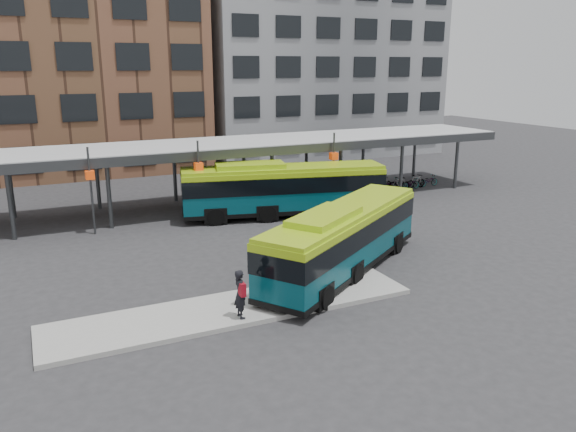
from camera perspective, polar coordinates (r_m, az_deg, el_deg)
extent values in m
plane|color=#28282B|center=(26.24, 3.68, -4.96)|extent=(120.00, 120.00, 0.00)
cube|color=gray|center=(21.55, -5.43, -9.35)|extent=(14.00, 3.00, 0.18)
cube|color=#999B9E|center=(36.89, -6.09, 7.25)|extent=(40.00, 6.00, 0.35)
cube|color=#383A3D|center=(34.12, -4.40, 6.40)|extent=(40.00, 0.15, 0.55)
cylinder|color=#383A3D|center=(32.80, -26.37, 1.03)|extent=(0.24, 0.24, 3.80)
cylinder|color=#383A3D|center=(37.70, -26.33, 2.69)|extent=(0.24, 0.24, 3.80)
cylinder|color=#383A3D|center=(33.03, -17.71, 1.99)|extent=(0.24, 0.24, 3.80)
cylinder|color=#383A3D|center=(37.90, -18.79, 3.52)|extent=(0.24, 0.24, 3.80)
cylinder|color=#383A3D|center=(34.01, -9.36, 2.87)|extent=(0.24, 0.24, 3.80)
cylinder|color=#383A3D|center=(38.75, -11.44, 4.26)|extent=(0.24, 0.24, 3.80)
cylinder|color=#383A3D|center=(35.66, -1.62, 3.63)|extent=(0.24, 0.24, 3.80)
cylinder|color=#383A3D|center=(40.21, -4.50, 4.90)|extent=(0.24, 0.24, 3.80)
cylinder|color=#383A3D|center=(37.91, 5.33, 4.26)|extent=(0.24, 0.24, 3.80)
cylinder|color=#383A3D|center=(42.22, 1.87, 5.43)|extent=(0.24, 0.24, 3.80)
cylinder|color=#383A3D|center=(40.65, 11.44, 4.76)|extent=(0.24, 0.24, 3.80)
cylinder|color=#383A3D|center=(44.70, 7.62, 5.85)|extent=(0.24, 0.24, 3.80)
cylinder|color=#383A3D|center=(43.79, 16.73, 5.15)|extent=(0.24, 0.24, 3.80)
cylinder|color=#383A3D|center=(47.57, 12.72, 6.17)|extent=(0.24, 0.24, 3.80)
cylinder|color=#383A3D|center=(32.04, -19.35, 2.38)|extent=(0.12, 0.12, 4.80)
cube|color=#CE3C0C|center=(31.87, -19.49, 3.95)|extent=(0.45, 0.45, 0.45)
cylinder|color=#383A3D|center=(33.15, -9.01, 3.45)|extent=(0.12, 0.12, 4.80)
cube|color=#CE3C0C|center=(32.99, -9.08, 4.99)|extent=(0.45, 0.45, 0.45)
cylinder|color=#383A3D|center=(36.64, 4.64, 4.70)|extent=(0.12, 0.12, 4.80)
cube|color=#CE3C0C|center=(36.49, 4.67, 6.09)|extent=(0.45, 0.45, 0.45)
cube|color=brown|center=(53.59, -24.12, 16.00)|extent=(26.00, 14.00, 22.00)
cube|color=slate|center=(60.42, 2.42, 16.05)|extent=(24.00, 14.00, 20.00)
cube|color=#063F4A|center=(24.96, 5.70, -2.39)|extent=(10.76, 8.31, 2.37)
cube|color=black|center=(24.83, 5.73, -1.35)|extent=(10.84, 8.38, 0.90)
cube|color=#8EB412|center=(24.61, 5.77, 0.45)|extent=(10.71, 8.23, 0.19)
cube|color=#8EB412|center=(22.91, 3.77, -0.12)|extent=(4.10, 3.53, 0.33)
cube|color=black|center=(25.30, 5.63, -4.70)|extent=(10.84, 8.38, 0.23)
cylinder|color=black|center=(28.22, 11.07, -2.75)|extent=(0.95, 0.76, 0.95)
cylinder|color=black|center=(29.03, 6.78, -2.06)|extent=(0.95, 0.76, 0.95)
cylinder|color=black|center=(23.88, 6.98, -5.90)|extent=(0.95, 0.76, 0.95)
cylinder|color=black|center=(24.83, 2.09, -4.96)|extent=(0.95, 0.76, 0.95)
cylinder|color=black|center=(21.49, 3.86, -8.27)|extent=(0.95, 0.76, 0.95)
cylinder|color=black|center=(22.54, -1.42, -7.09)|extent=(0.95, 0.76, 0.95)
cube|color=#063F4A|center=(34.13, -0.47, 2.64)|extent=(12.41, 5.21, 2.53)
cube|color=black|center=(34.02, -0.47, 3.47)|extent=(12.47, 5.29, 0.96)
cube|color=#8EB412|center=(33.86, -0.47, 4.89)|extent=(12.39, 5.12, 0.20)
cube|color=#8EB412|center=(33.48, -3.88, 5.09)|extent=(4.36, 2.69, 0.35)
cube|color=black|center=(34.39, -0.46, 0.77)|extent=(12.48, 5.29, 0.24)
cylinder|color=black|center=(34.28, 6.61, 0.67)|extent=(1.06, 0.52, 1.01)
cylinder|color=black|center=(36.55, 5.37, 1.62)|extent=(1.06, 0.52, 1.01)
cylinder|color=black|center=(32.99, -2.09, 0.19)|extent=(1.06, 0.52, 1.01)
cylinder|color=black|center=(35.35, -2.80, 1.20)|extent=(1.06, 0.52, 1.01)
cylinder|color=black|center=(32.61, -7.35, -0.10)|extent=(1.06, 0.52, 1.01)
cylinder|color=black|center=(35.00, -7.71, 0.94)|extent=(1.06, 0.52, 1.01)
imported|color=black|center=(20.28, -4.87, -7.89)|extent=(0.45, 0.67, 1.81)
cube|color=maroon|center=(20.03, -4.69, -7.44)|extent=(0.20, 0.34, 0.48)
imported|color=slate|center=(41.67, 9.17, 3.11)|extent=(1.88, 1.10, 0.94)
imported|color=slate|center=(42.18, 9.48, 3.31)|extent=(1.74, 0.61, 1.03)
imported|color=slate|center=(42.37, 10.37, 3.20)|extent=(1.73, 0.87, 0.87)
imported|color=slate|center=(42.40, 11.22, 3.25)|extent=(1.71, 0.87, 0.99)
imported|color=slate|center=(42.84, 12.34, 3.23)|extent=(1.70, 0.74, 0.86)
imported|color=slate|center=(43.27, 12.87, 3.44)|extent=(1.78, 0.67, 1.05)
imported|color=slate|center=(44.26, 14.10, 3.51)|extent=(1.69, 0.66, 0.87)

